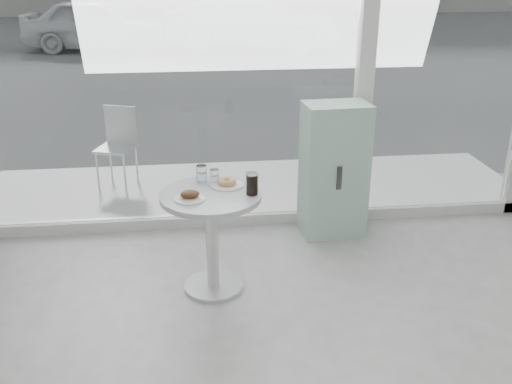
{
  "coord_description": "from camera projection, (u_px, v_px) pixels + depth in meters",
  "views": [
    {
      "loc": [
        -0.61,
        -1.82,
        2.31
      ],
      "look_at": [
        -0.2,
        1.7,
        0.85
      ],
      "focal_mm": 40.0,
      "sensor_mm": 36.0,
      "label": 1
    }
  ],
  "objects": [
    {
      "name": "plate_fritter",
      "position": [
        190.0,
        196.0,
        3.9
      ],
      "size": [
        0.21,
        0.21,
        0.07
      ],
      "color": "white",
      "rests_on": "main_table"
    },
    {
      "name": "patio_chair",
      "position": [
        118.0,
        141.0,
        5.99
      ],
      "size": [
        0.45,
        0.45,
        0.83
      ],
      "rotation": [
        0.0,
        0.0,
        -0.34
      ],
      "color": "silver",
      "rests_on": "patio_deck"
    },
    {
      "name": "cola_glass",
      "position": [
        252.0,
        184.0,
        3.97
      ],
      "size": [
        0.08,
        0.08,
        0.16
      ],
      "color": "white",
      "rests_on": "main_table"
    },
    {
      "name": "car_silver",
      "position": [
        253.0,
        23.0,
        14.93
      ],
      "size": [
        4.61,
        2.32,
        1.45
      ],
      "primitive_type": "imported",
      "rotation": [
        0.0,
        0.0,
        1.38
      ],
      "color": "#AAADB1",
      "rests_on": "street"
    },
    {
      "name": "mint_cabinet",
      "position": [
        334.0,
        170.0,
        4.96
      ],
      "size": [
        0.57,
        0.4,
        1.19
      ],
      "rotation": [
        0.0,
        0.0,
        0.07
      ],
      "color": "#83A896",
      "rests_on": "ground"
    },
    {
      "name": "car_white",
      "position": [
        100.0,
        24.0,
        14.98
      ],
      "size": [
        4.16,
        2.17,
        1.35
      ],
      "primitive_type": "imported",
      "rotation": [
        0.0,
        0.0,
        1.42
      ],
      "color": "silver",
      "rests_on": "street"
    },
    {
      "name": "room_shell",
      "position": [
        446.0,
        139.0,
        1.37
      ],
      "size": [
        6.0,
        6.0,
        6.0
      ],
      "color": "white",
      "rests_on": "ground"
    },
    {
      "name": "water_tumbler_a",
      "position": [
        202.0,
        175.0,
        4.2
      ],
      "size": [
        0.08,
        0.08,
        0.13
      ],
      "color": "white",
      "rests_on": "main_table"
    },
    {
      "name": "storefront",
      "position": [
        271.0,
        35.0,
        4.72
      ],
      "size": [
        5.0,
        0.14,
        3.0
      ],
      "color": "silver",
      "rests_on": "ground"
    },
    {
      "name": "main_table",
      "position": [
        211.0,
        222.0,
        4.1
      ],
      "size": [
        0.72,
        0.72,
        0.77
      ],
      "color": "silver",
      "rests_on": "ground"
    },
    {
      "name": "plate_donut",
      "position": [
        227.0,
        183.0,
        4.14
      ],
      "size": [
        0.24,
        0.24,
        0.06
      ],
      "color": "white",
      "rests_on": "main_table"
    },
    {
      "name": "water_tumbler_b",
      "position": [
        214.0,
        177.0,
        4.18
      ],
      "size": [
        0.07,
        0.07,
        0.11
      ],
      "color": "white",
      "rests_on": "main_table"
    },
    {
      "name": "patio_deck",
      "position": [
        252.0,
        188.0,
        6.09
      ],
      "size": [
        5.6,
        1.6,
        0.05
      ],
      "primitive_type": "cube",
      "color": "white",
      "rests_on": "ground"
    },
    {
      "name": "street",
      "position": [
        209.0,
        39.0,
        17.31
      ],
      "size": [
        40.0,
        24.0,
        0.0
      ],
      "primitive_type": "cube",
      "color": "#3D3D3D",
      "rests_on": "ground"
    }
  ]
}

